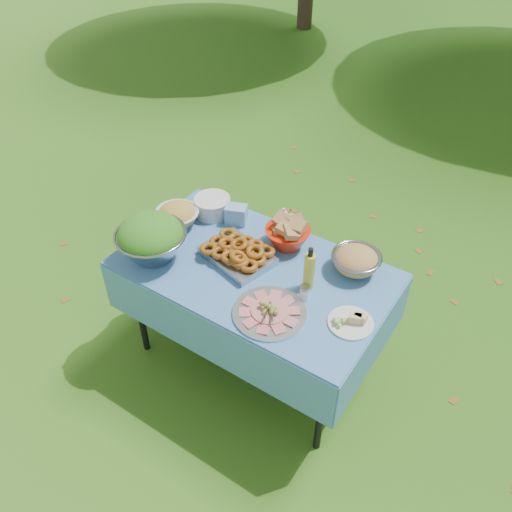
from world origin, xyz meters
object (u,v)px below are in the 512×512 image
(pasta_bowl_steel, at_px, (356,260))
(bread_bowl, at_px, (288,233))
(picnic_table, at_px, (255,316))
(oil_bottle, at_px, (309,268))
(plate_stack, at_px, (212,206))
(charcuterie_platter, at_px, (270,308))
(salad_bowl, at_px, (151,238))

(pasta_bowl_steel, bearing_deg, bread_bowl, -177.21)
(picnic_table, distance_m, pasta_bowl_steel, 0.70)
(bread_bowl, bearing_deg, oil_bottle, -41.26)
(plate_stack, distance_m, charcuterie_platter, 0.90)
(bread_bowl, distance_m, pasta_bowl_steel, 0.41)
(plate_stack, relative_size, pasta_bowl_steel, 0.84)
(salad_bowl, bearing_deg, picnic_table, 23.31)
(plate_stack, relative_size, oil_bottle, 0.84)
(oil_bottle, bearing_deg, plate_stack, 163.31)
(picnic_table, relative_size, plate_stack, 6.66)
(salad_bowl, height_order, bread_bowl, salad_bowl)
(picnic_table, bearing_deg, oil_bottle, 6.57)
(bread_bowl, bearing_deg, charcuterie_platter, -68.07)
(charcuterie_platter, bearing_deg, pasta_bowl_steel, 68.21)
(charcuterie_platter, bearing_deg, salad_bowl, 179.30)
(salad_bowl, relative_size, oil_bottle, 1.49)
(salad_bowl, relative_size, pasta_bowl_steel, 1.49)
(salad_bowl, bearing_deg, bread_bowl, 41.15)
(salad_bowl, relative_size, plate_stack, 1.77)
(bread_bowl, relative_size, charcuterie_platter, 0.70)
(picnic_table, distance_m, charcuterie_platter, 0.54)
(picnic_table, distance_m, plate_stack, 0.71)
(bread_bowl, relative_size, pasta_bowl_steel, 0.99)
(picnic_table, bearing_deg, plate_stack, 150.70)
(picnic_table, xyz_separation_m, pasta_bowl_steel, (0.46, 0.29, 0.45))
(plate_stack, bearing_deg, picnic_table, -29.30)
(plate_stack, relative_size, bread_bowl, 0.85)
(picnic_table, height_order, pasta_bowl_steel, pasta_bowl_steel)
(bread_bowl, distance_m, charcuterie_platter, 0.55)
(pasta_bowl_steel, distance_m, oil_bottle, 0.30)
(charcuterie_platter, bearing_deg, picnic_table, 136.34)
(salad_bowl, height_order, oil_bottle, oil_bottle)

